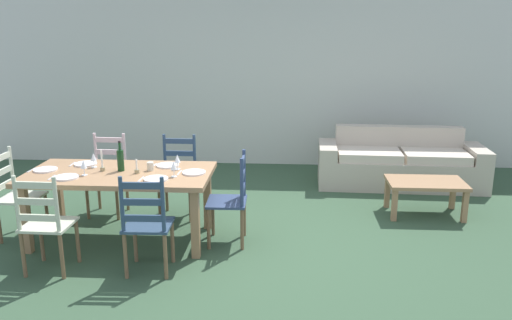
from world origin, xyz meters
The scene contains 31 objects.
ground_plane centered at (0.00, 0.00, -0.01)m, with size 9.60×9.60×0.02m, color #314C34.
wall_far centered at (0.00, 3.30, 1.35)m, with size 9.60×0.16×2.70m, color beige.
dining_table centered at (-1.36, 0.06, 0.66)m, with size 1.90×0.96×0.75m.
dining_chair_near_left centered at (-1.80, -0.72, 0.48)m, with size 0.43×0.41×0.96m.
dining_chair_near_right centered at (-0.88, -0.67, 0.48)m, with size 0.43×0.41×0.96m.
dining_chair_far_left centered at (-1.77, 0.84, 0.48)m, with size 0.43×0.42×0.96m.
dining_chair_far_right centered at (-0.91, 0.83, 0.48)m, with size 0.42×0.40×0.96m.
dining_chair_head_west centered at (-2.49, 0.06, 0.48)m, with size 0.40×0.42×0.96m.
dining_chair_head_east centered at (-0.19, 0.07, 0.48)m, with size 0.41×0.43×0.96m.
dinner_plate_near_left centered at (-1.81, -0.19, 0.76)m, with size 0.24×0.24×0.02m, color white.
fork_near_left centered at (-1.96, -0.19, 0.75)m, with size 0.02×0.17×0.01m, color silver.
dinner_plate_near_right centered at (-0.91, -0.19, 0.76)m, with size 0.24×0.24×0.02m, color white.
fork_near_right centered at (-1.06, -0.19, 0.75)m, with size 0.02×0.17×0.01m, color silver.
dinner_plate_far_left centered at (-1.81, 0.31, 0.76)m, with size 0.24×0.24×0.02m, color white.
fork_far_left centered at (-1.96, 0.31, 0.75)m, with size 0.02×0.17×0.01m, color silver.
dinner_plate_far_right centered at (-0.91, 0.31, 0.76)m, with size 0.24×0.24×0.02m, color white.
fork_far_right centered at (-1.06, 0.31, 0.75)m, with size 0.02×0.17×0.01m, color silver.
dinner_plate_head_west centered at (-2.14, 0.06, 0.76)m, with size 0.24×0.24×0.02m, color white.
fork_head_west centered at (-2.29, 0.06, 0.75)m, with size 0.02×0.17×0.01m, color silver.
dinner_plate_head_east centered at (-0.58, 0.06, 0.76)m, with size 0.24×0.24×0.02m, color white.
fork_head_east centered at (-0.73, 0.06, 0.75)m, with size 0.02×0.17×0.01m, color silver.
wine_bottle centered at (-1.35, 0.10, 0.87)m, with size 0.07×0.07×0.32m.
wine_glass_near_left centered at (-1.66, -0.09, 0.86)m, with size 0.06×0.06×0.16m.
wine_glass_near_right centered at (-0.75, -0.08, 0.86)m, with size 0.06×0.06×0.16m.
wine_glass_far_left centered at (-1.68, 0.21, 0.86)m, with size 0.06×0.06×0.16m.
wine_glass_far_right centered at (-0.77, 0.19, 0.86)m, with size 0.06×0.06×0.16m.
coffee_cup_primary centered at (-1.05, 0.13, 0.80)m, with size 0.07×0.07×0.09m, color beige.
candle_tall centered at (-1.54, 0.08, 0.81)m, with size 0.05×0.05×0.22m.
candle_short centered at (-1.16, 0.02, 0.79)m, with size 0.05×0.05×0.15m.
couch centered at (1.96, 2.24, 0.29)m, with size 2.31×0.88×0.80m.
coffee_table centered at (2.02, 1.03, 0.36)m, with size 0.90×0.56×0.42m.
Camera 1 is at (0.38, -4.97, 2.24)m, focal length 36.37 mm.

